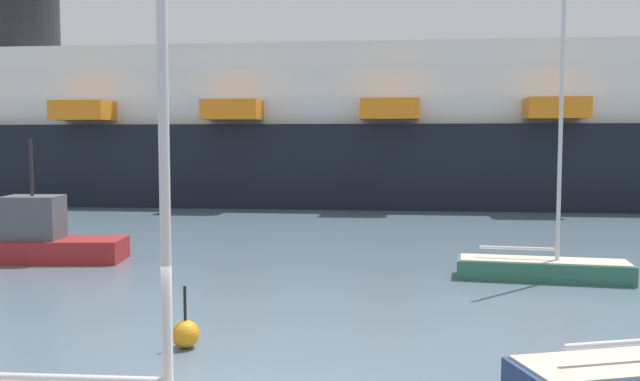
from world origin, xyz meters
The scene contains 4 objects.
sailboat_0 centered at (7.00, 10.72, 0.42)m, with size 5.13×2.04×8.35m.
fishing_boat_1 centered at (-9.38, 12.73, 0.76)m, with size 5.62×2.22×4.17m.
channel_buoy_0 centered at (-1.87, 3.52, 0.29)m, with size 0.56×0.56×1.25m.
cruise_ship centered at (-5.88, 36.91, 4.63)m, with size 92.64×18.10×14.65m.
Camera 1 is at (1.67, -9.57, 4.15)m, focal length 38.14 mm.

